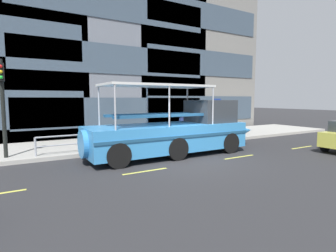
% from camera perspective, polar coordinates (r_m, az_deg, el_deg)
% --- Properties ---
extents(ground_plane, '(120.00, 120.00, 0.00)m').
position_cam_1_polar(ground_plane, '(11.76, 4.52, -7.35)').
color(ground_plane, '#2B2B2D').
extents(sidewalk, '(32.00, 4.80, 0.18)m').
position_cam_1_polar(sidewalk, '(16.55, -6.76, -3.23)').
color(sidewalk, '#A8A59E').
rests_on(sidewalk, ground_plane).
extents(curb_edge, '(32.00, 0.18, 0.18)m').
position_cam_1_polar(curb_edge, '(14.34, -2.69, -4.59)').
color(curb_edge, '#B2ADA3').
rests_on(curb_edge, ground_plane).
extents(lane_centreline, '(25.80, 0.12, 0.01)m').
position_cam_1_polar(lane_centreline, '(11.29, 6.27, -7.90)').
color(lane_centreline, '#DBD64C').
rests_on(lane_centreline, ground_plane).
extents(curb_guardrail, '(11.81, 0.09, 0.85)m').
position_cam_1_polar(curb_guardrail, '(14.59, -2.86, -1.77)').
color(curb_guardrail, '#9EA0A8').
rests_on(curb_guardrail, sidewalk).
extents(traffic_light_pole, '(0.24, 0.46, 4.13)m').
position_cam_1_polar(traffic_light_pole, '(13.13, -31.77, 4.98)').
color(traffic_light_pole, black).
rests_on(traffic_light_pole, sidewalk).
extents(parking_sign, '(0.60, 0.12, 2.51)m').
position_cam_1_polar(parking_sign, '(17.86, 10.33, 3.17)').
color(parking_sign, '#4C4F54').
rests_on(parking_sign, sidewalk).
extents(duck_tour_boat, '(9.65, 2.49, 3.31)m').
position_cam_1_polar(duck_tour_boat, '(12.94, 2.27, -1.15)').
color(duck_tour_boat, '#388CD1').
rests_on(duck_tour_boat, ground_plane).
extents(pedestrian_near_bow, '(0.46, 0.22, 1.59)m').
position_cam_1_polar(pedestrian_near_bow, '(16.67, 3.11, 0.50)').
color(pedestrian_near_bow, black).
rests_on(pedestrian_near_bow, sidewalk).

